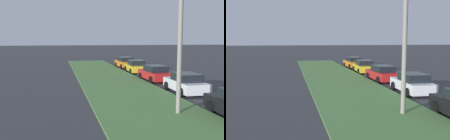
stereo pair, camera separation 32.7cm
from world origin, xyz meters
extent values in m
cube|color=#517F42|center=(10.00, 7.97, 0.06)|extent=(60.00, 6.00, 0.12)
cylinder|color=black|center=(5.75, 4.85, 0.32)|extent=(0.65, 0.24, 0.64)
cube|color=silver|center=(11.05, 3.68, 0.57)|extent=(4.34, 1.91, 0.70)
cube|color=black|center=(10.85, 3.69, 1.19)|extent=(2.24, 1.65, 0.55)
cylinder|color=black|center=(12.42, 4.55, 0.32)|extent=(0.65, 0.24, 0.64)
cylinder|color=black|center=(12.37, 2.75, 0.32)|extent=(0.65, 0.24, 0.64)
cylinder|color=black|center=(9.72, 4.62, 0.32)|extent=(0.65, 0.24, 0.64)
cylinder|color=black|center=(9.67, 2.82, 0.32)|extent=(0.65, 0.24, 0.64)
cube|color=red|center=(16.89, 3.92, 0.57)|extent=(4.39, 2.04, 0.70)
cube|color=black|center=(16.69, 3.91, 1.19)|extent=(2.29, 1.72, 0.55)
cylinder|color=black|center=(18.19, 4.89, 0.32)|extent=(0.65, 0.26, 0.64)
cylinder|color=black|center=(18.29, 3.09, 0.32)|extent=(0.65, 0.26, 0.64)
cylinder|color=black|center=(15.49, 4.74, 0.32)|extent=(0.65, 0.26, 0.64)
cylinder|color=black|center=(15.59, 2.94, 0.32)|extent=(0.65, 0.26, 0.64)
cube|color=gold|center=(23.20, 3.90, 0.57)|extent=(4.37, 1.97, 0.70)
cube|color=black|center=(23.00, 3.91, 1.19)|extent=(2.26, 1.69, 0.55)
cylinder|color=black|center=(24.58, 4.75, 0.32)|extent=(0.65, 0.25, 0.64)
cylinder|color=black|center=(24.51, 2.95, 0.32)|extent=(0.65, 0.25, 0.64)
cylinder|color=black|center=(21.88, 4.86, 0.32)|extent=(0.65, 0.25, 0.64)
cylinder|color=black|center=(21.81, 3.06, 0.32)|extent=(0.65, 0.25, 0.64)
cube|color=orange|center=(28.57, 3.85, 0.57)|extent=(4.39, 2.02, 0.70)
cube|color=black|center=(28.37, 3.84, 1.19)|extent=(2.28, 1.71, 0.55)
cylinder|color=black|center=(29.87, 4.82, 0.32)|extent=(0.65, 0.25, 0.64)
cylinder|color=black|center=(29.96, 3.02, 0.32)|extent=(0.65, 0.25, 0.64)
cylinder|color=black|center=(27.17, 4.68, 0.32)|extent=(0.65, 0.25, 0.64)
cylinder|color=black|center=(27.27, 2.88, 0.32)|extent=(0.65, 0.25, 0.64)
cylinder|color=gray|center=(5.66, 6.74, 3.75)|extent=(0.24, 0.24, 7.50)
camera|label=1|loc=(-7.27, 12.84, 3.98)|focal=43.89mm
camera|label=2|loc=(-7.33, 12.52, 3.98)|focal=43.89mm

